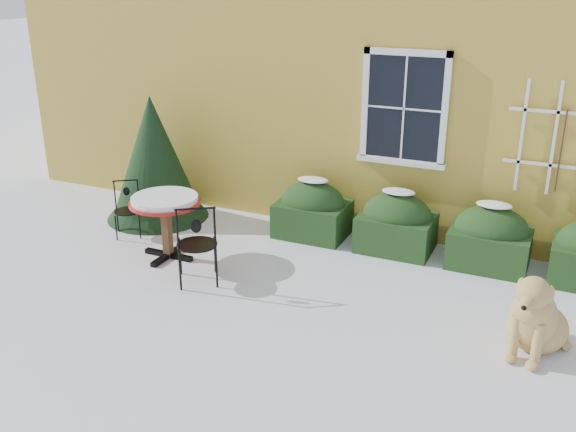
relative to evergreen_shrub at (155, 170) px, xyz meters
The scene contains 8 objects.
ground 3.74m from the evergreen_shrub, 37.45° to the right, with size 80.00×80.00×0.00m, color white.
house 6.09m from the evergreen_shrub, 58.72° to the left, with size 12.40×8.40×6.40m.
hedge_row 4.58m from the evergreen_shrub, ahead, with size 4.95×0.80×0.91m.
evergreen_shrub is the anchor object (origin of this frame).
bistro_table 1.66m from the evergreen_shrub, 49.82° to the right, with size 0.98×0.98×0.91m.
patio_chair_near 2.58m from the evergreen_shrub, 43.13° to the right, with size 0.67×0.67×1.10m.
patio_chair_far 0.90m from the evergreen_shrub, 87.40° to the right, with size 0.51×0.51×0.83m.
dog 6.20m from the evergreen_shrub, 15.96° to the right, with size 0.77×1.05×0.99m.
Camera 1 is at (3.12, -5.84, 3.80)m, focal length 40.00 mm.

